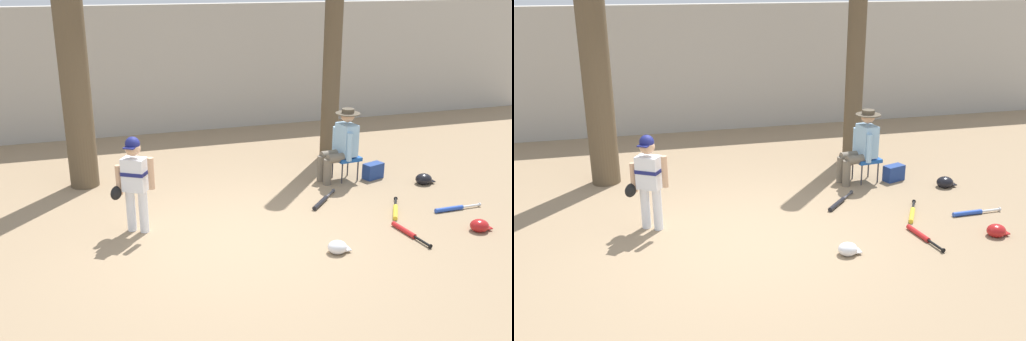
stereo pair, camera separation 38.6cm
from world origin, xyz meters
The scene contains 15 objects.
ground_plane centered at (0.00, 0.00, 0.00)m, with size 60.00×60.00×0.00m, color #937A5B.
concrete_back_wall centered at (0.00, 5.63, 1.32)m, with size 18.00×0.36×2.65m, color #ADA89E.
tree_near_player centered at (-1.80, 2.64, 2.43)m, with size 0.72×0.72×5.61m.
tree_behind_spectator centered at (2.58, 2.87, 2.01)m, with size 0.42×0.42×4.43m.
young_ballplayer centered at (-1.19, 0.62, 0.74)m, with size 0.61×0.37×1.31m.
folding_stool centered at (2.33, 1.64, 0.36)m, with size 0.44×0.44×0.41m.
seated_spectator centered at (2.23, 1.63, 0.64)m, with size 0.67×0.54×1.20m.
handbag_beside_stool centered at (2.81, 1.55, 0.13)m, with size 0.34×0.18×0.26m, color navy.
bat_yellow_trainer centered at (2.41, 0.14, 0.03)m, with size 0.45×0.70×0.07m.
bat_black_composite centered at (1.55, 0.78, 0.03)m, with size 0.62×0.63×0.07m.
bat_red_barrel centered at (2.19, -0.53, 0.03)m, with size 0.15×0.77×0.07m.
bat_blue_youth centered at (3.25, -0.03, 0.03)m, with size 0.77×0.08×0.07m.
batting_helmet_red centered at (3.17, -0.73, 0.07)m, with size 0.30×0.23×0.17m.
batting_helmet_white centered at (1.10, -0.74, 0.07)m, with size 0.29×0.22×0.17m.
batting_helmet_black centered at (3.47, 1.07, 0.08)m, with size 0.32×0.24×0.18m.
Camera 1 is at (-1.76, -6.54, 3.28)m, focal length 40.53 mm.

